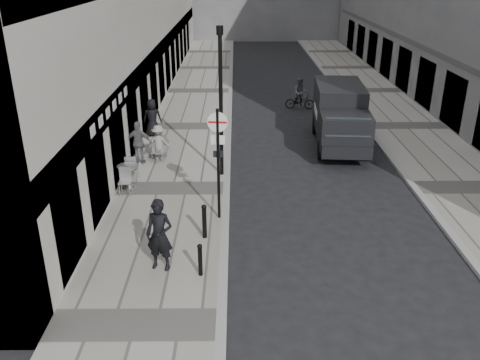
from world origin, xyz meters
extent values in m
cube|color=#9F988F|center=(-2.00, 18.00, 0.06)|extent=(4.00, 60.00, 0.12)
cube|color=#9F988F|center=(9.00, 18.00, 0.06)|extent=(4.00, 60.00, 0.12)
imported|color=black|center=(-1.69, 5.05, 1.14)|extent=(0.84, 0.65, 2.04)
cylinder|color=black|center=(-0.20, 8.01, 1.95)|extent=(0.09, 0.09, 3.66)
cylinder|color=white|center=(-0.20, 8.01, 3.36)|extent=(0.63, 0.10, 0.63)
cube|color=#B21414|center=(-0.20, 7.99, 3.36)|extent=(0.57, 0.07, 0.06)
cube|color=white|center=(-0.20, 8.04, 2.78)|extent=(0.44, 0.07, 0.29)
cylinder|color=black|center=(-0.20, 11.66, 2.84)|extent=(0.14, 0.14, 5.43)
cylinder|color=black|center=(-0.20, 11.66, 5.60)|extent=(0.25, 0.25, 0.32)
cylinder|color=black|center=(-0.60, 4.70, 0.56)|extent=(0.12, 0.12, 0.88)
cylinder|color=black|center=(-0.60, 6.71, 0.63)|extent=(0.14, 0.14, 1.02)
cylinder|color=black|center=(4.01, 13.59, 0.42)|extent=(0.36, 0.85, 0.83)
cylinder|color=black|center=(5.83, 13.44, 0.42)|extent=(0.36, 0.85, 0.83)
cylinder|color=black|center=(4.28, 17.12, 0.42)|extent=(0.36, 0.85, 0.83)
cylinder|color=black|center=(6.11, 16.98, 0.42)|extent=(0.36, 0.85, 0.83)
cube|color=black|center=(5.13, 16.22, 1.62)|extent=(2.37, 3.91, 2.09)
cube|color=black|center=(4.91, 13.41, 1.30)|extent=(2.23, 2.03, 1.46)
cube|color=#1E2328|center=(4.85, 12.63, 1.72)|extent=(1.85, 0.51, 0.77)
imported|color=black|center=(4.02, 21.64, 0.43)|extent=(1.70, 0.78, 0.86)
imported|color=#505155|center=(4.02, 21.64, 0.96)|extent=(0.87, 0.71, 1.63)
imported|color=#5B5B60|center=(-3.60, 12.85, 1.02)|extent=(1.09, 0.54, 1.79)
imported|color=gray|center=(-2.85, 13.20, 0.88)|extent=(1.01, 0.61, 1.53)
imported|color=black|center=(-3.60, 16.46, 1.01)|extent=(0.94, 0.69, 1.78)
cylinder|color=#B3B3B5|center=(-2.99, 13.65, 0.13)|extent=(0.40, 0.40, 0.03)
cylinder|color=#B3B3B5|center=(-2.99, 13.65, 0.46)|extent=(0.05, 0.05, 0.67)
cylinder|color=#B3B3B5|center=(-2.99, 13.65, 0.80)|extent=(0.63, 0.63, 0.03)
cylinder|color=#A8A7AA|center=(-2.80, 13.54, 0.13)|extent=(0.42, 0.42, 0.03)
cylinder|color=#A8A7AA|center=(-2.80, 13.54, 0.48)|extent=(0.06, 0.06, 0.70)
cylinder|color=#A8A7AA|center=(-2.80, 13.54, 0.83)|extent=(0.67, 0.67, 0.03)
cylinder|color=#BDBDBF|center=(-3.60, 10.44, 0.14)|extent=(0.49, 0.49, 0.03)
cylinder|color=#BDBDBF|center=(-3.60, 10.44, 0.54)|extent=(0.07, 0.07, 0.83)
cylinder|color=#BDBDBF|center=(-3.60, 10.44, 0.96)|extent=(0.78, 0.78, 0.03)
camera|label=1|loc=(0.36, -6.75, 7.85)|focal=38.00mm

